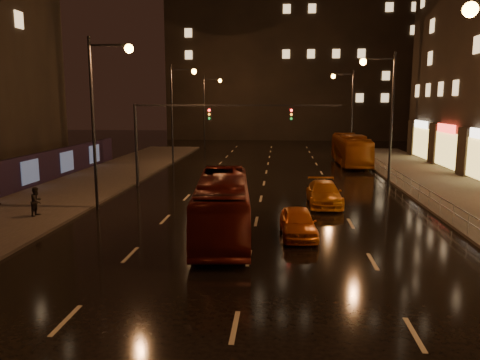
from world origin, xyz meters
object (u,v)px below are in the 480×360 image
object	(u,v)px
pedestrian_b	(37,201)
taxi_near	(298,223)
bus_curb	(351,150)
bus_red	(222,206)
taxi_far	(324,193)

from	to	relation	value
pedestrian_b	taxi_near	bearing A→B (deg)	-96.38
bus_curb	taxi_near	distance (m)	27.23
bus_red	taxi_near	size ratio (longest dim) A/B	2.55
taxi_near	taxi_far	distance (m)	7.43
taxi_near	pedestrian_b	world-z (taller)	pedestrian_b
taxi_near	bus_curb	bearing A→B (deg)	72.98
bus_curb	taxi_near	size ratio (longest dim) A/B	2.74
pedestrian_b	bus_curb	bearing A→B (deg)	-37.28
bus_curb	taxi_far	bearing A→B (deg)	-103.40
bus_red	pedestrian_b	size ratio (longest dim) A/B	6.44
bus_red	taxi_near	distance (m)	3.70
taxi_near	taxi_far	size ratio (longest dim) A/B	0.81
taxi_far	pedestrian_b	world-z (taller)	pedestrian_b
bus_red	bus_curb	size ratio (longest dim) A/B	0.93
bus_red	taxi_near	bearing A→B (deg)	-6.35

